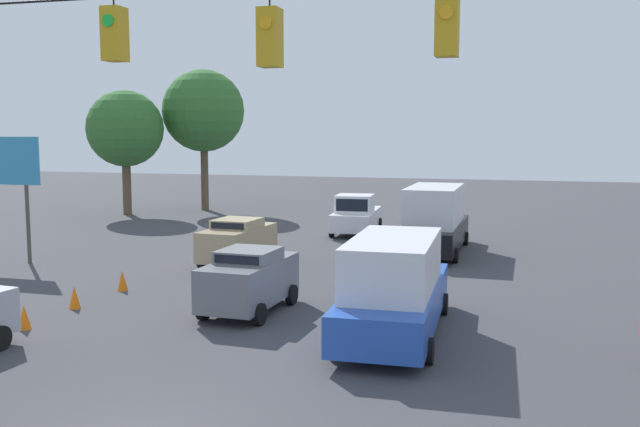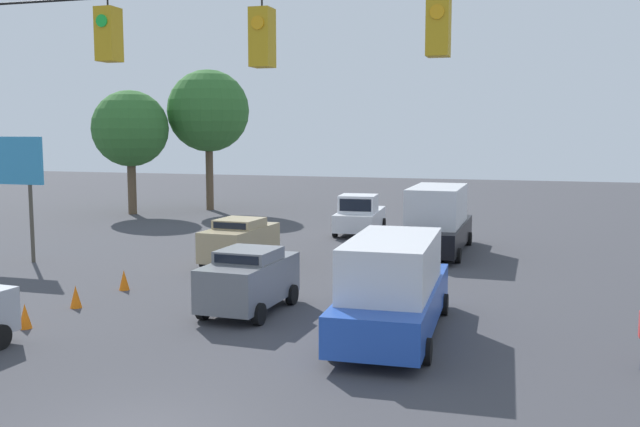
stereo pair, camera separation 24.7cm
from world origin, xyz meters
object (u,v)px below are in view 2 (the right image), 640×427
box_truck_black_oncoming_deep (437,220)px  traffic_cone_third (76,297)px  sedan_tan_withflow_far (240,241)px  tree_horizon_right (130,129)px  pickup_truck_white_withflow_deep (360,215)px  box_truck_blue_crossing_near (393,287)px  tree_horizon_left (208,111)px  traffic_cone_fourth (124,280)px  overhead_signal_span (110,135)px  sedan_grey_withflow_mid (249,279)px  traffic_cone_second (25,316)px

box_truck_black_oncoming_deep → traffic_cone_third: bearing=54.2°
sedan_tan_withflow_far → tree_horizon_right: tree_horizon_right is taller
pickup_truck_white_withflow_deep → box_truck_blue_crossing_near: bearing=106.1°
sedan_tan_withflow_far → tree_horizon_left: bearing=-61.3°
traffic_cone_third → tree_horizon_right: (11.59, -22.45, 5.21)m
traffic_cone_fourth → pickup_truck_white_withflow_deep: bearing=-106.9°
sedan_tan_withflow_far → tree_horizon_right: bearing=-46.3°
overhead_signal_span → box_truck_black_oncoming_deep: (-2.73, -21.54, -3.97)m
box_truck_blue_crossing_near → sedan_tan_withflow_far: (7.94, -8.24, -0.35)m
box_truck_black_oncoming_deep → tree_horizon_left: size_ratio=0.77×
sedan_tan_withflow_far → pickup_truck_white_withflow_deep: bearing=-105.1°
sedan_grey_withflow_mid → tree_horizon_right: tree_horizon_right is taller
overhead_signal_span → tree_horizon_right: overhead_signal_span is taller
box_truck_blue_crossing_near → box_truck_black_oncoming_deep: box_truck_black_oncoming_deep is taller
traffic_cone_third → tree_horizon_left: tree_horizon_left is taller
traffic_cone_second → sedan_grey_withflow_mid: bearing=-146.7°
tree_horizon_left → tree_horizon_right: (3.81, 3.74, -1.21)m
box_truck_blue_crossing_near → sedan_tan_withflow_far: bearing=-46.1°
sedan_tan_withflow_far → tree_horizon_right: 20.35m
pickup_truck_white_withflow_deep → traffic_cone_fourth: bearing=73.1°
traffic_cone_fourth → sedan_grey_withflow_mid: bearing=164.0°
sedan_grey_withflow_mid → traffic_cone_second: 6.41m
traffic_cone_fourth → tree_horizon_left: bearing=-71.5°
sedan_tan_withflow_far → tree_horizon_left: size_ratio=0.43×
pickup_truck_white_withflow_deep → traffic_cone_third: (4.79, 18.09, -0.62)m
traffic_cone_second → tree_horizon_left: tree_horizon_left is taller
pickup_truck_white_withflow_deep → traffic_cone_second: size_ratio=7.52×
sedan_grey_withflow_mid → box_truck_blue_crossing_near: bearing=165.4°
traffic_cone_third → tree_horizon_right: size_ratio=0.09×
traffic_cone_fourth → tree_horizon_left: size_ratio=0.07×
tree_horizon_left → pickup_truck_white_withflow_deep: bearing=147.2°
tree_horizon_left → sedan_tan_withflow_far: bearing=118.7°
sedan_tan_withflow_far → tree_horizon_right: size_ratio=0.52×
traffic_cone_fourth → overhead_signal_span: bearing=121.6°
sedan_grey_withflow_mid → traffic_cone_third: (5.39, 1.09, -0.66)m
tree_horizon_left → tree_horizon_right: size_ratio=1.19×
pickup_truck_white_withflow_deep → sedan_grey_withflow_mid: (-0.59, 17.00, 0.04)m
pickup_truck_white_withflow_deep → box_truck_black_oncoming_deep: box_truck_black_oncoming_deep is taller
sedan_grey_withflow_mid → traffic_cone_fourth: 5.55m
tree_horizon_right → sedan_tan_withflow_far: bearing=133.7°
tree_horizon_left → tree_horizon_right: tree_horizon_left is taller
box_truck_blue_crossing_near → tree_horizon_right: (21.65, -22.58, 4.23)m
overhead_signal_span → pickup_truck_white_withflow_deep: size_ratio=4.32×
box_truck_blue_crossing_near → overhead_signal_span: bearing=68.4°
overhead_signal_span → box_truck_black_oncoming_deep: size_ratio=3.09×
traffic_cone_third → traffic_cone_second: bearing=91.5°
box_truck_black_oncoming_deep → traffic_cone_second: 18.31m
sedan_grey_withflow_mid → traffic_cone_second: sedan_grey_withflow_mid is taller
box_truck_blue_crossing_near → tree_horizon_left: (17.84, -26.33, 5.43)m
box_truck_blue_crossing_near → sedan_grey_withflow_mid: bearing=-14.6°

